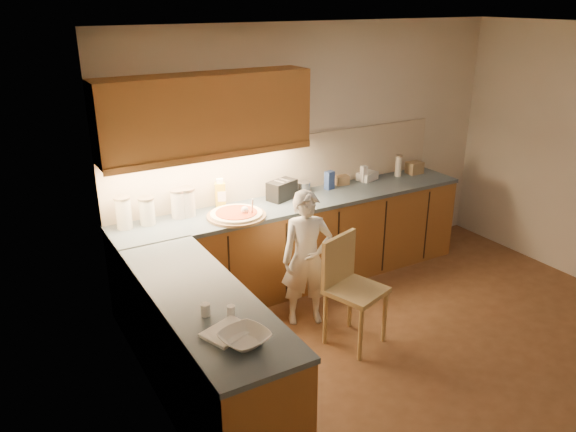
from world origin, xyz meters
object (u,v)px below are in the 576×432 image
object	(u,v)px
pizza_on_board	(237,215)
toaster	(282,190)
wooden_chair	(349,283)
oil_jug	(220,194)
child	(307,258)

from	to	relation	value
pizza_on_board	toaster	world-z (taller)	pizza_on_board
wooden_chair	toaster	bearing A→B (deg)	69.56
pizza_on_board	oil_jug	distance (m)	0.32
child	pizza_on_board	bearing A→B (deg)	146.74
pizza_on_board	toaster	bearing A→B (deg)	20.06
pizza_on_board	toaster	distance (m)	0.65
child	wooden_chair	bearing A→B (deg)	-51.30
child	toaster	size ratio (longest dim) A/B	3.75
wooden_chair	child	bearing A→B (deg)	89.84
wooden_chair	oil_jug	size ratio (longest dim) A/B	3.26
child	wooden_chair	world-z (taller)	child
pizza_on_board	wooden_chair	xyz separation A→B (m)	(0.56, -1.01, -0.39)
child	oil_jug	size ratio (longest dim) A/B	4.32
child	oil_jug	world-z (taller)	child
pizza_on_board	wooden_chair	size ratio (longest dim) A/B	0.57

